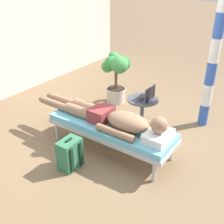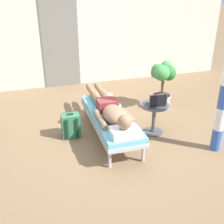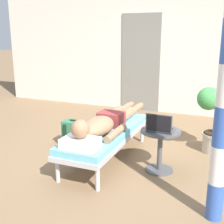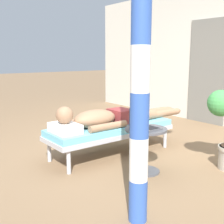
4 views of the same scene
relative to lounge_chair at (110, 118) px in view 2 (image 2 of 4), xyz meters
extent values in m
plane|color=#846647|center=(0.11, 0.07, -0.35)|extent=(40.00, 40.00, 0.00)
cube|color=beige|center=(0.00, 2.80, 1.00)|extent=(7.60, 0.20, 2.70)
cube|color=slate|center=(-0.39, 2.69, 0.67)|extent=(0.84, 0.03, 2.04)
cylinder|color=#B7B7BC|center=(-0.25, 0.81, -0.21)|extent=(0.05, 0.05, 0.28)
cylinder|color=#B7B7BC|center=(0.25, 0.81, -0.21)|extent=(0.05, 0.05, 0.28)
cylinder|color=#B7B7BC|center=(-0.25, -0.81, -0.21)|extent=(0.05, 0.05, 0.28)
cylinder|color=#B7B7BC|center=(0.25, -0.81, -0.21)|extent=(0.05, 0.05, 0.28)
cube|color=#B7B7BC|center=(0.00, 0.00, -0.04)|extent=(0.60, 1.81, 0.06)
cube|color=#6BB7CC|center=(0.00, 0.00, 0.03)|extent=(0.58, 1.78, 0.08)
cube|color=white|center=(0.00, -0.71, 0.13)|extent=(0.40, 0.28, 0.11)
sphere|color=#997051|center=(0.00, -0.71, 0.29)|extent=(0.21, 0.21, 0.21)
ellipsoid|color=#997051|center=(0.00, -0.27, 0.19)|extent=(0.35, 0.60, 0.23)
cylinder|color=#997051|center=(-0.22, -0.22, 0.12)|extent=(0.09, 0.55, 0.09)
cylinder|color=#997051|center=(0.22, -0.22, 0.12)|extent=(0.09, 0.55, 0.09)
cube|color=maroon|center=(0.00, 0.16, 0.17)|extent=(0.33, 0.26, 0.19)
cylinder|color=#997051|center=(-0.09, 0.50, 0.15)|extent=(0.15, 0.42, 0.15)
cylinder|color=#997051|center=(-0.09, 0.93, 0.13)|extent=(0.11, 0.44, 0.11)
ellipsoid|color=#997051|center=(-0.09, 1.22, 0.12)|extent=(0.09, 0.20, 0.10)
cylinder|color=#997051|center=(0.08, 0.50, 0.15)|extent=(0.15, 0.42, 0.15)
cylinder|color=#997051|center=(0.08, 0.93, 0.13)|extent=(0.11, 0.44, 0.11)
ellipsoid|color=#997051|center=(0.08, 1.22, 0.12)|extent=(0.09, 0.20, 0.10)
cylinder|color=#4C4C51|center=(0.74, -0.07, -0.34)|extent=(0.34, 0.34, 0.02)
cylinder|color=#4C4C51|center=(0.74, -0.07, -0.09)|extent=(0.06, 0.06, 0.48)
cylinder|color=#4C4C51|center=(0.74, -0.07, 0.17)|extent=(0.48, 0.48, 0.02)
cube|color=#4C4C51|center=(0.74, -0.07, 0.19)|extent=(0.31, 0.22, 0.02)
cube|color=black|center=(0.74, -0.06, 0.20)|extent=(0.27, 0.15, 0.00)
cube|color=#4C4C51|center=(0.74, -0.19, 0.30)|extent=(0.31, 0.01, 0.21)
cube|color=black|center=(0.74, -0.20, 0.30)|extent=(0.29, 0.00, 0.19)
cube|color=#33724C|center=(-0.62, 0.20, -0.15)|extent=(0.30, 0.20, 0.40)
cube|color=#33724C|center=(-0.62, 0.32, -0.22)|extent=(0.23, 0.04, 0.18)
cube|color=black|center=(-0.70, 0.09, -0.15)|extent=(0.04, 0.02, 0.34)
cube|color=black|center=(-0.54, 0.09, -0.15)|extent=(0.04, 0.02, 0.34)
cube|color=black|center=(-0.62, 0.20, 0.07)|extent=(0.10, 0.02, 0.02)
cylinder|color=#BFB29E|center=(1.32, 0.81, -0.21)|extent=(0.34, 0.34, 0.28)
cylinder|color=#BFB29E|center=(1.32, 0.81, -0.09)|extent=(0.37, 0.37, 0.04)
cylinder|color=#332319|center=(1.32, 0.81, -0.06)|extent=(0.31, 0.31, 0.01)
cylinder|color=brown|center=(1.32, 0.81, 0.12)|extent=(0.06, 0.06, 0.38)
sphere|color=#2D7233|center=(1.46, 0.85, 0.36)|extent=(0.28, 0.28, 0.28)
sphere|color=#429347|center=(1.44, 0.95, 0.48)|extent=(0.21, 0.21, 0.21)
sphere|color=#429347|center=(1.23, 0.94, 0.36)|extent=(0.22, 0.22, 0.22)
sphere|color=#38843D|center=(1.21, 0.83, 0.45)|extent=(0.26, 0.26, 0.26)
sphere|color=#429347|center=(1.20, 0.66, 0.45)|extent=(0.31, 0.31, 0.31)
sphere|color=#2D7233|center=(1.38, 0.70, 0.43)|extent=(0.27, 0.27, 0.27)
cylinder|color=#3359B2|center=(1.44, -0.84, -0.17)|extent=(0.15, 0.15, 0.35)
cylinder|color=white|center=(1.44, -0.84, 0.18)|extent=(0.15, 0.15, 0.35)
cylinder|color=#3359B2|center=(1.44, -0.84, 0.54)|extent=(0.15, 0.15, 0.35)
camera|label=1|loc=(-2.63, -1.85, 1.96)|focal=43.84mm
camera|label=2|loc=(-1.17, -3.94, 2.09)|focal=45.51mm
camera|label=3|loc=(1.51, -3.41, 1.31)|focal=47.69mm
camera|label=4|loc=(3.05, -2.34, 0.98)|focal=46.71mm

